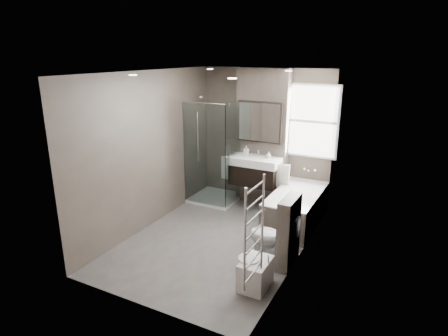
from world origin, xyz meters
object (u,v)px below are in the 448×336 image
Objects in this scene: bathtub at (296,206)px; toilet at (272,238)px; vanity at (255,171)px; bidet at (255,273)px.

bathtub is 2.31× the size of toilet.
bathtub is at bearing -174.84° from toilet.
vanity reaches higher than bathtub.
bathtub is at bearing -19.37° from vanity.
vanity is 1.95× the size of bidet.
vanity reaches higher than toilet.
bathtub is 1.33m from toilet.
vanity is 1.96m from toilet.
vanity is 1.07m from bathtub.
bidet is (1.01, -2.37, -0.54)m from vanity.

